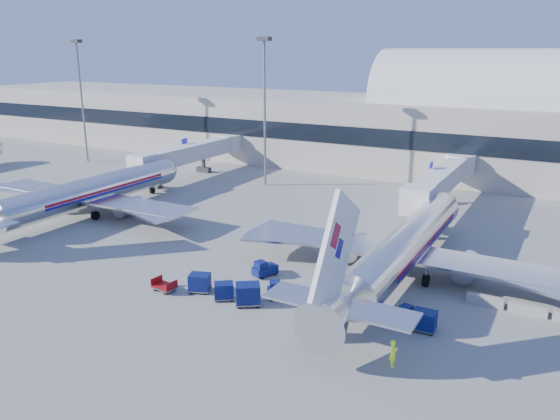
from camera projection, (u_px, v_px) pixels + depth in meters
The scene contains 20 objects.
ground at pixel (286, 273), 52.61m from camera, with size 260.00×260.00×0.00m, color gray.
terminal at pixel (363, 122), 103.78m from camera, with size 170.00×28.15×21.00m.
airliner_main at pixel (403, 248), 50.90m from camera, with size 32.00×37.26×12.07m.
airliner_mid at pixel (85, 193), 70.50m from camera, with size 32.00×37.26×12.07m.
jetbridge_near at pixel (444, 179), 73.80m from camera, with size 4.40×27.50×6.25m.
jetbridge_mid at pixel (195, 152), 93.40m from camera, with size 4.40×27.50×6.25m.
mast_far_west at pixel (80, 83), 101.62m from camera, with size 2.00×1.20×22.60m.
mast_west at pixel (265, 90), 82.95m from camera, with size 2.00×1.20×22.60m.
barrier_near at pixel (485, 301), 45.76m from camera, with size 3.00×0.55×0.90m, color #9E9E96.
barrier_mid at pixel (528, 309), 44.22m from camera, with size 3.00×0.55×0.90m, color #9E9E96.
tug_lead at pixel (280, 291), 47.03m from camera, with size 2.65×2.31×1.56m.
tug_right at pixel (410, 317), 42.54m from camera, with size 2.44×1.71×1.44m.
tug_left at pixel (264, 269), 51.77m from camera, with size 2.00×2.64×1.55m.
cart_train_a at pixel (248, 294), 45.74m from camera, with size 2.66×2.54×1.86m.
cart_train_b at pixel (224, 291), 46.80m from camera, with size 2.14×2.06×1.50m.
cart_train_c at pixel (200, 282), 48.28m from camera, with size 2.27×2.02×1.66m.
cart_solo_near at pixel (313, 328), 40.34m from camera, with size 2.31×2.08×1.66m.
cart_solo_far at pixel (424, 320), 41.55m from camera, with size 1.86×1.45×1.60m.
cart_open_red at pixel (165, 287), 48.59m from camera, with size 2.15×1.62×0.54m.
ramp_worker at pixel (393, 353), 36.81m from camera, with size 0.71×0.47×1.95m, color #A3E418.
Camera 1 is at (23.25, -42.90, 20.60)m, focal length 35.00 mm.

